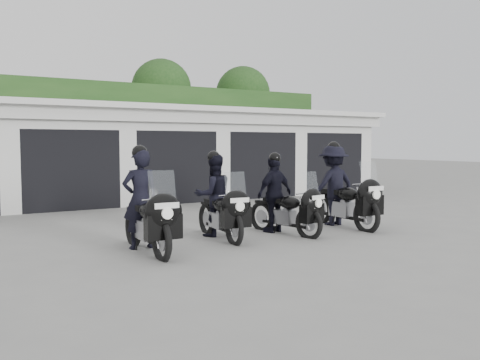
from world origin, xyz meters
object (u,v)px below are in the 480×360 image
police_bike_c (280,198)px  police_bike_d (338,189)px  police_bike_b (217,200)px  police_bike_a (146,208)px

police_bike_c → police_bike_d: police_bike_d is taller
police_bike_d → police_bike_b: bearing=177.0°
police_bike_a → police_bike_c: police_bike_a is taller
police_bike_b → police_bike_d: size_ratio=0.90×
police_bike_a → police_bike_d: bearing=5.9°
police_bike_b → police_bike_d: bearing=1.8°
police_bike_d → police_bike_a: bearing=-175.3°
police_bike_c → police_bike_d: size_ratio=0.87×
police_bike_c → police_bike_d: (1.63, 0.09, 0.10)m
police_bike_c → police_bike_a: bearing=174.1°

